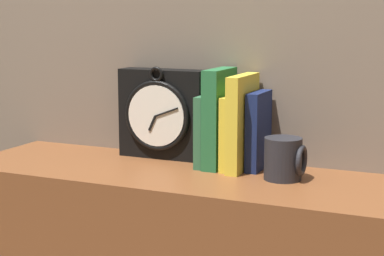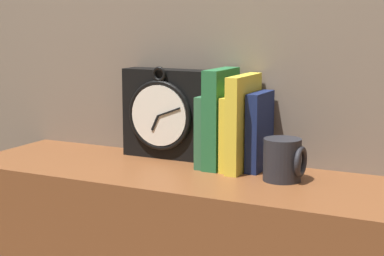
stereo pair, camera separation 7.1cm
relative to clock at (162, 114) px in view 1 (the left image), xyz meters
The scene contains 8 objects.
wall_back 0.29m from the clock, 27.81° to the left, with size 6.00×0.05×2.60m.
clock is the anchor object (origin of this frame).
book_slot0_green 0.15m from the clock, 11.63° to the right, with size 0.02×0.13×0.17m.
book_slot1_green 0.17m from the clock, 10.70° to the right, with size 0.04×0.14×0.24m.
book_slot2_yellow 0.21m from the clock, ahead, with size 0.02×0.14×0.18m.
book_slot3_yellow 0.23m from the clock, ahead, with size 0.03×0.16×0.23m.
book_slot4_navy 0.27m from the clock, ahead, with size 0.03×0.12×0.19m.
mug 0.37m from the clock, 15.02° to the right, with size 0.09×0.08×0.10m.
Camera 1 is at (0.59, -1.33, 1.30)m, focal length 60.00 mm.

